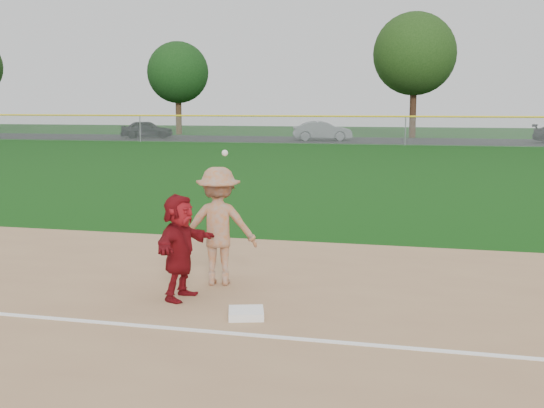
% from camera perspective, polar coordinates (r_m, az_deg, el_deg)
% --- Properties ---
extents(ground, '(160.00, 160.00, 0.00)m').
position_cam_1_polar(ground, '(9.26, -2.27, -9.30)').
color(ground, '#0D3C0B').
rests_on(ground, ground).
extents(foul_line, '(60.00, 0.10, 0.01)m').
position_cam_1_polar(foul_line, '(8.52, -3.80, -10.71)').
color(foul_line, white).
rests_on(foul_line, infield_dirt).
extents(parking_asphalt, '(120.00, 10.00, 0.01)m').
position_cam_1_polar(parking_asphalt, '(54.60, 11.39, 5.20)').
color(parking_asphalt, black).
rests_on(parking_asphalt, ground).
extents(first_base, '(0.57, 0.57, 0.10)m').
position_cam_1_polar(first_base, '(9.11, -2.18, -9.13)').
color(first_base, white).
rests_on(first_base, infield_dirt).
extents(base_runner, '(0.66, 1.47, 1.53)m').
position_cam_1_polar(base_runner, '(9.86, -7.73, -3.56)').
color(base_runner, maroon).
rests_on(base_runner, infield_dirt).
extents(car_left, '(4.66, 2.87, 1.48)m').
position_cam_1_polar(car_left, '(59.07, -10.40, 6.17)').
color(car_left, black).
rests_on(car_left, parking_asphalt).
extents(car_mid, '(4.88, 2.74, 1.52)m').
position_cam_1_polar(car_mid, '(54.14, 4.23, 6.13)').
color(car_mid, slate).
rests_on(car_mid, parking_asphalt).
extents(first_base_play, '(1.30, 1.28, 2.15)m').
position_cam_1_polar(first_base_play, '(10.59, -4.49, -1.85)').
color(first_base_play, gray).
rests_on(first_base_play, infield_dirt).
extents(outfield_fence, '(110.00, 0.12, 110.00)m').
position_cam_1_polar(outfield_fence, '(48.54, 11.12, 7.15)').
color(outfield_fence, '#999EA0').
rests_on(outfield_fence, ground).
extents(tree_1, '(5.80, 5.80, 8.75)m').
position_cam_1_polar(tree_1, '(66.23, -7.88, 10.84)').
color(tree_1, '#3C2816').
rests_on(tree_1, ground).
extents(tree_2, '(7.00, 7.00, 10.58)m').
position_cam_1_polar(tree_2, '(60.17, 11.84, 12.19)').
color(tree_2, '#321E12').
rests_on(tree_2, ground).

